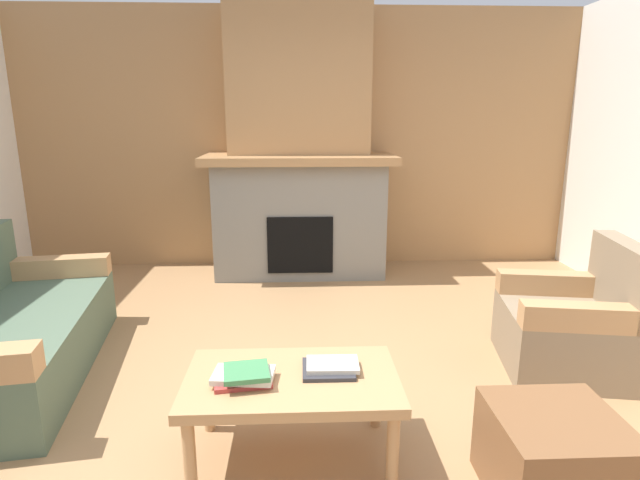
{
  "coord_description": "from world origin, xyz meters",
  "views": [
    {
      "loc": [
        -0.02,
        -2.58,
        1.62
      ],
      "look_at": [
        0.14,
        1.1,
        0.71
      ],
      "focal_mm": 28.55,
      "sensor_mm": 36.0,
      "label": 1
    }
  ],
  "objects_px": {
    "fireplace": "(299,161)",
    "coffee_table": "(292,387)",
    "armchair": "(574,325)",
    "ottoman": "(553,458)",
    "couch": "(5,334)"
  },
  "relations": [
    {
      "from": "fireplace",
      "to": "coffee_table",
      "type": "height_order",
      "value": "fireplace"
    },
    {
      "from": "armchair",
      "to": "fireplace",
      "type": "bearing_deg",
      "value": 128.42
    },
    {
      "from": "armchair",
      "to": "ottoman",
      "type": "bearing_deg",
      "value": -121.41
    },
    {
      "from": "armchair",
      "to": "coffee_table",
      "type": "xyz_separation_m",
      "value": [
        -1.82,
        -0.82,
        0.08
      ]
    },
    {
      "from": "coffee_table",
      "to": "ottoman",
      "type": "bearing_deg",
      "value": -16.62
    },
    {
      "from": "ottoman",
      "to": "armchair",
      "type": "bearing_deg",
      "value": 58.59
    },
    {
      "from": "fireplace",
      "to": "armchair",
      "type": "distance_m",
      "value": 2.96
    },
    {
      "from": "fireplace",
      "to": "coffee_table",
      "type": "distance_m",
      "value": 3.14
    },
    {
      "from": "armchair",
      "to": "ottoman",
      "type": "height_order",
      "value": "armchair"
    },
    {
      "from": "fireplace",
      "to": "ottoman",
      "type": "distance_m",
      "value": 3.66
    },
    {
      "from": "fireplace",
      "to": "ottoman",
      "type": "relative_size",
      "value": 5.19
    },
    {
      "from": "couch",
      "to": "armchair",
      "type": "xyz_separation_m",
      "value": [
        3.62,
        -0.04,
        0.01
      ]
    },
    {
      "from": "armchair",
      "to": "ottoman",
      "type": "xyz_separation_m",
      "value": [
        -0.71,
        -1.16,
        -0.09
      ]
    },
    {
      "from": "couch",
      "to": "armchair",
      "type": "bearing_deg",
      "value": -0.69
    },
    {
      "from": "couch",
      "to": "ottoman",
      "type": "relative_size",
      "value": 3.66
    }
  ]
}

